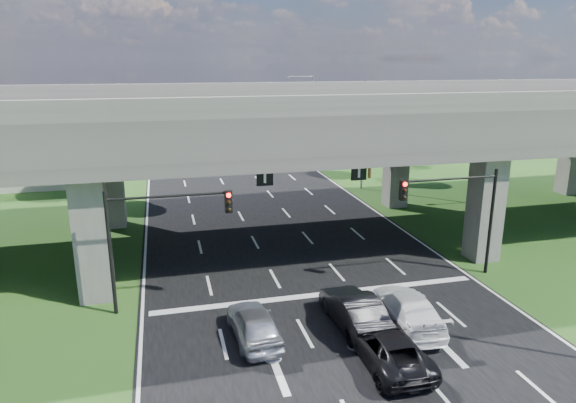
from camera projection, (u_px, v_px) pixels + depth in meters
name	position (u px, v px, depth m)	size (l,w,h in m)	color
ground	(343.00, 329.00, 23.04)	(160.00, 160.00, 0.00)	#1C4014
road	(289.00, 251.00, 32.38)	(18.00, 120.00, 0.03)	black
overpass	(281.00, 121.00, 32.13)	(80.00, 15.00, 10.00)	#3D3A37
signal_right	(458.00, 204.00, 27.43)	(5.76, 0.54, 6.00)	black
signal_left	(157.00, 227.00, 23.77)	(5.76, 0.54, 6.00)	black
streetlight_far	(359.00, 126.00, 46.26)	(3.38, 0.25, 10.00)	gray
streetlight_beyond	(309.00, 110.00, 61.22)	(3.38, 0.25, 10.00)	gray
tree_left_near	(80.00, 144.00, 42.78)	(4.50, 4.50, 7.80)	black
tree_left_mid	(59.00, 139.00, 49.73)	(3.91, 3.90, 6.76)	black
tree_left_far	(109.00, 119.00, 57.88)	(4.80, 4.80, 8.32)	black
tree_right_near	(372.00, 134.00, 51.05)	(4.20, 4.20, 7.28)	black
tree_right_mid	(368.00, 126.00, 59.32)	(3.91, 3.90, 6.76)	black
tree_right_far	(315.00, 115.00, 65.69)	(4.50, 4.50, 7.80)	black
car_silver	(254.00, 323.00, 21.93)	(1.77, 4.39, 1.49)	silver
car_dark	(354.00, 310.00, 22.98)	(1.70, 4.88, 1.61)	black
car_white	(407.00, 309.00, 23.15)	(2.18, 5.36, 1.56)	silver
car_trailing	(388.00, 348.00, 20.20)	(2.27, 4.93, 1.37)	black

